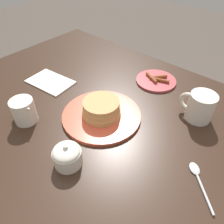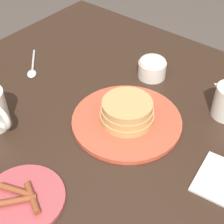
{
  "view_description": "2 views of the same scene",
  "coord_description": "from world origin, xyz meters",
  "px_view_note": "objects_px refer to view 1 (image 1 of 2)",
  "views": [
    {
      "loc": [
        -0.46,
        0.43,
        1.29
      ],
      "look_at": [
        -0.08,
        -0.01,
        0.77
      ],
      "focal_mm": 35.0,
      "sensor_mm": 36.0,
      "label": 1
    },
    {
      "loc": [
        0.33,
        -0.52,
        1.36
      ],
      "look_at": [
        -0.08,
        -0.01,
        0.77
      ],
      "focal_mm": 55.0,
      "sensor_mm": 36.0,
      "label": 2
    }
  ],
  "objects_px": {
    "creamer_pitcher": "(24,110)",
    "spoon": "(198,177)",
    "pancake_plate": "(101,112)",
    "side_plate_bacon": "(156,80)",
    "coffee_mug": "(200,106)",
    "napkin": "(50,82)",
    "sugar_bowl": "(67,155)"
  },
  "relations": [
    {
      "from": "side_plate_bacon",
      "to": "coffee_mug",
      "type": "relative_size",
      "value": 1.38
    },
    {
      "from": "side_plate_bacon",
      "to": "napkin",
      "type": "bearing_deg",
      "value": 42.22
    },
    {
      "from": "sugar_bowl",
      "to": "side_plate_bacon",
      "type": "bearing_deg",
      "value": -85.84
    },
    {
      "from": "coffee_mug",
      "to": "side_plate_bacon",
      "type": "bearing_deg",
      "value": -23.24
    },
    {
      "from": "side_plate_bacon",
      "to": "sugar_bowl",
      "type": "xyz_separation_m",
      "value": [
        -0.04,
        0.54,
        0.03
      ]
    },
    {
      "from": "pancake_plate",
      "to": "sugar_bowl",
      "type": "distance_m",
      "value": 0.22
    },
    {
      "from": "sugar_bowl",
      "to": "spoon",
      "type": "relative_size",
      "value": 0.69
    },
    {
      "from": "coffee_mug",
      "to": "spoon",
      "type": "xyz_separation_m",
      "value": [
        -0.11,
        0.23,
        -0.05
      ]
    },
    {
      "from": "pancake_plate",
      "to": "napkin",
      "type": "distance_m",
      "value": 0.32
    },
    {
      "from": "creamer_pitcher",
      "to": "spoon",
      "type": "bearing_deg",
      "value": -161.9
    },
    {
      "from": "side_plate_bacon",
      "to": "spoon",
      "type": "bearing_deg",
      "value": 136.46
    },
    {
      "from": "creamer_pitcher",
      "to": "coffee_mug",
      "type": "bearing_deg",
      "value": -137.35
    },
    {
      "from": "side_plate_bacon",
      "to": "napkin",
      "type": "relative_size",
      "value": 0.83
    },
    {
      "from": "creamer_pitcher",
      "to": "spoon",
      "type": "distance_m",
      "value": 0.6
    },
    {
      "from": "pancake_plate",
      "to": "sugar_bowl",
      "type": "height_order",
      "value": "sugar_bowl"
    },
    {
      "from": "sugar_bowl",
      "to": "napkin",
      "type": "distance_m",
      "value": 0.45
    },
    {
      "from": "side_plate_bacon",
      "to": "napkin",
      "type": "xyz_separation_m",
      "value": [
        0.35,
        0.32,
        -0.0
      ]
    },
    {
      "from": "coffee_mug",
      "to": "creamer_pitcher",
      "type": "height_order",
      "value": "coffee_mug"
    },
    {
      "from": "side_plate_bacon",
      "to": "sugar_bowl",
      "type": "bearing_deg",
      "value": 94.16
    },
    {
      "from": "pancake_plate",
      "to": "napkin",
      "type": "xyz_separation_m",
      "value": [
        0.32,
        -0.01,
        -0.02
      ]
    },
    {
      "from": "spoon",
      "to": "creamer_pitcher",
      "type": "bearing_deg",
      "value": 18.1
    },
    {
      "from": "creamer_pitcher",
      "to": "spoon",
      "type": "relative_size",
      "value": 0.99
    },
    {
      "from": "side_plate_bacon",
      "to": "coffee_mug",
      "type": "bearing_deg",
      "value": 156.76
    },
    {
      "from": "side_plate_bacon",
      "to": "coffee_mug",
      "type": "xyz_separation_m",
      "value": [
        -0.24,
        0.1,
        0.05
      ]
    },
    {
      "from": "side_plate_bacon",
      "to": "spoon",
      "type": "xyz_separation_m",
      "value": [
        -0.35,
        0.33,
        -0.0
      ]
    },
    {
      "from": "pancake_plate",
      "to": "side_plate_bacon",
      "type": "distance_m",
      "value": 0.33
    },
    {
      "from": "napkin",
      "to": "coffee_mug",
      "type": "bearing_deg",
      "value": -159.92
    },
    {
      "from": "napkin",
      "to": "spoon",
      "type": "relative_size",
      "value": 1.72
    },
    {
      "from": "napkin",
      "to": "spoon",
      "type": "bearing_deg",
      "value": 178.61
    },
    {
      "from": "coffee_mug",
      "to": "sugar_bowl",
      "type": "xyz_separation_m",
      "value": [
        0.2,
        0.44,
        -0.02
      ]
    },
    {
      "from": "pancake_plate",
      "to": "coffee_mug",
      "type": "xyz_separation_m",
      "value": [
        -0.26,
        -0.22,
        0.03
      ]
    },
    {
      "from": "creamer_pitcher",
      "to": "spoon",
      "type": "xyz_separation_m",
      "value": [
        -0.57,
        -0.18,
        -0.04
      ]
    }
  ]
}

